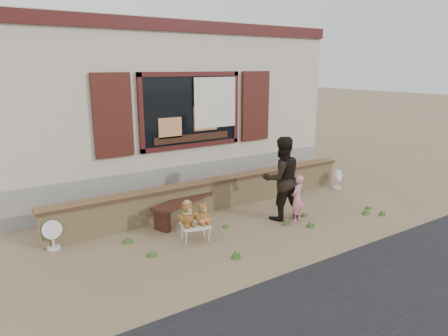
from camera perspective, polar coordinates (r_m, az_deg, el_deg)
ground at (r=7.98m, az=2.37°, el=-7.88°), size 80.00×80.00×0.00m
shopfront at (r=11.39m, az=-10.83°, el=8.97°), size 8.04×5.13×4.00m
brick_wall at (r=8.64m, az=-1.44°, el=-3.68°), size 7.10×0.36×0.67m
bench at (r=8.14m, az=-5.19°, el=-5.00°), size 1.76×1.03×0.45m
folding_chair at (r=7.16m, az=-4.15°, el=-8.23°), size 0.58×0.54×0.30m
teddy_bear_left at (r=7.04m, az=-5.30°, el=-6.44°), size 0.39×0.36×0.45m
teddy_bear_right at (r=7.11m, az=-3.08°, el=-6.42°), size 0.35×0.32×0.40m
child at (r=8.04m, az=10.37°, el=-4.31°), size 0.41×0.36×0.95m
adult at (r=8.03m, az=8.20°, el=-1.48°), size 0.94×0.80×1.69m
fan_left at (r=7.41m, az=-23.33°, el=-8.70°), size 0.32×0.22×0.52m
fan_right at (r=10.49m, az=15.88°, el=-1.49°), size 0.32×0.21×0.50m
grass_tufts at (r=7.62m, az=6.23°, el=-8.58°), size 5.13×1.75×0.15m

